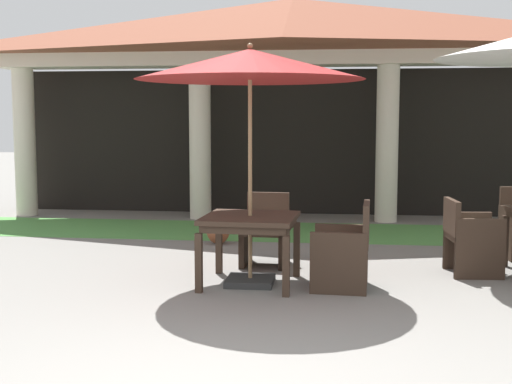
{
  "coord_description": "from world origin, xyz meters",
  "views": [
    {
      "loc": [
        0.81,
        -3.99,
        1.8
      ],
      "look_at": [
        -0.16,
        4.0,
        0.92
      ],
      "focal_mm": 47.92,
      "sensor_mm": 36.0,
      "label": 1
    }
  ],
  "objects_px": {
    "patio_chair_near_foreground_north": "(265,232)",
    "patio_chair_mid_left_west": "(470,238)",
    "terracotta_urn": "(218,230)",
    "patio_chair_near_foreground_east": "(344,249)",
    "patio_table_near_foreground": "(250,225)",
    "patio_umbrella_near_foreground": "(250,67)"
  },
  "relations": [
    {
      "from": "patio_chair_near_foreground_north",
      "to": "patio_chair_mid_left_west",
      "type": "height_order",
      "value": "patio_chair_near_foreground_north"
    },
    {
      "from": "patio_chair_mid_left_west",
      "to": "terracotta_urn",
      "type": "relative_size",
      "value": 1.84
    },
    {
      "from": "patio_chair_near_foreground_north",
      "to": "patio_chair_near_foreground_east",
      "type": "xyz_separation_m",
      "value": [
        0.95,
        -1.06,
        0.01
      ]
    },
    {
      "from": "patio_table_near_foreground",
      "to": "terracotta_urn",
      "type": "xyz_separation_m",
      "value": [
        -0.76,
        2.32,
        -0.45
      ]
    },
    {
      "from": "patio_umbrella_near_foreground",
      "to": "patio_chair_near_foreground_north",
      "type": "distance_m",
      "value": 2.17
    },
    {
      "from": "patio_chair_near_foreground_north",
      "to": "terracotta_urn",
      "type": "bearing_deg",
      "value": -54.78
    },
    {
      "from": "patio_chair_near_foreground_east",
      "to": "patio_chair_mid_left_west",
      "type": "relative_size",
      "value": 1.06
    },
    {
      "from": "patio_umbrella_near_foreground",
      "to": "patio_chair_mid_left_west",
      "type": "xyz_separation_m",
      "value": [
        2.46,
        0.79,
        -1.91
      ]
    },
    {
      "from": "patio_chair_mid_left_west",
      "to": "patio_umbrella_near_foreground",
      "type": "bearing_deg",
      "value": -76.96
    },
    {
      "from": "patio_chair_mid_left_west",
      "to": "terracotta_urn",
      "type": "xyz_separation_m",
      "value": [
        -3.22,
        1.53,
        -0.22
      ]
    },
    {
      "from": "patio_chair_near_foreground_east",
      "to": "patio_chair_mid_left_west",
      "type": "xyz_separation_m",
      "value": [
        1.45,
        0.85,
        0.0
      ]
    },
    {
      "from": "patio_chair_near_foreground_east",
      "to": "terracotta_urn",
      "type": "height_order",
      "value": "patio_chair_near_foreground_east"
    },
    {
      "from": "patio_umbrella_near_foreground",
      "to": "patio_chair_near_foreground_east",
      "type": "distance_m",
      "value": 2.16
    },
    {
      "from": "patio_chair_mid_left_west",
      "to": "patio_table_near_foreground",
      "type": "bearing_deg",
      "value": -76.96
    },
    {
      "from": "patio_table_near_foreground",
      "to": "patio_chair_near_foreground_east",
      "type": "relative_size",
      "value": 1.12
    },
    {
      "from": "patio_chair_near_foreground_east",
      "to": "terracotta_urn",
      "type": "distance_m",
      "value": 2.97
    },
    {
      "from": "patio_chair_mid_left_west",
      "to": "terracotta_urn",
      "type": "bearing_deg",
      "value": -120.12
    },
    {
      "from": "patio_chair_near_foreground_north",
      "to": "terracotta_urn",
      "type": "xyz_separation_m",
      "value": [
        -0.82,
        1.32,
        -0.21
      ]
    },
    {
      "from": "terracotta_urn",
      "to": "patio_chair_near_foreground_east",
      "type": "bearing_deg",
      "value": -53.3
    },
    {
      "from": "patio_umbrella_near_foreground",
      "to": "patio_chair_mid_left_west",
      "type": "bearing_deg",
      "value": 17.8
    },
    {
      "from": "patio_umbrella_near_foreground",
      "to": "patio_chair_near_foreground_east",
      "type": "relative_size",
      "value": 2.81
    },
    {
      "from": "terracotta_urn",
      "to": "patio_table_near_foreground",
      "type": "bearing_deg",
      "value": -71.76
    }
  ]
}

